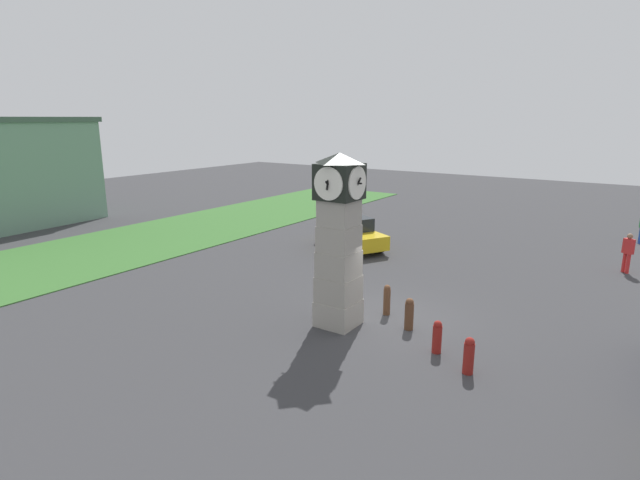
% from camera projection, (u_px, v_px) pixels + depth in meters
% --- Properties ---
extents(ground_plane, '(83.73, 83.73, 0.00)m').
position_uv_depth(ground_plane, '(395.00, 319.00, 15.89)').
color(ground_plane, '#38383A').
extents(clock_tower, '(1.51, 1.52, 5.27)m').
position_uv_depth(clock_tower, '(339.00, 241.00, 14.81)').
color(clock_tower, '#9E998E').
rests_on(clock_tower, ground_plane).
extents(bollard_near_tower, '(0.23, 0.23, 1.01)m').
position_uv_depth(bollard_near_tower, '(387.00, 299.00, 16.12)').
color(bollard_near_tower, brown).
rests_on(bollard_near_tower, ground_plane).
extents(bollard_mid_row, '(0.27, 0.27, 0.99)m').
position_uv_depth(bollard_mid_row, '(409.00, 314.00, 14.99)').
color(bollard_mid_row, brown).
rests_on(bollard_mid_row, ground_plane).
extents(bollard_far_row, '(0.25, 0.25, 0.93)m').
position_uv_depth(bollard_far_row, '(437.00, 337.00, 13.50)').
color(bollard_far_row, maroon).
rests_on(bollard_far_row, ground_plane).
extents(bollard_end_row, '(0.27, 0.27, 0.97)m').
position_uv_depth(bollard_end_row, '(469.00, 355.00, 12.39)').
color(bollard_end_row, maroon).
rests_on(bollard_end_row, ground_plane).
extents(car_silver_hatch, '(3.44, 4.34, 1.56)m').
position_uv_depth(car_silver_hatch, '(351.00, 233.00, 24.30)').
color(car_silver_hatch, gold).
rests_on(car_silver_hatch, ground_plane).
extents(pedestrian_near_bench, '(0.45, 0.46, 1.67)m').
position_uv_depth(pedestrian_near_bench, '(628.00, 250.00, 20.38)').
color(pedestrian_near_bench, red).
rests_on(pedestrian_near_bench, ground_plane).
extents(grass_verge_far, '(50.24, 7.77, 0.04)m').
position_uv_depth(grass_verge_far, '(91.00, 253.00, 23.53)').
color(grass_verge_far, '#386B2D').
rests_on(grass_verge_far, ground_plane).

